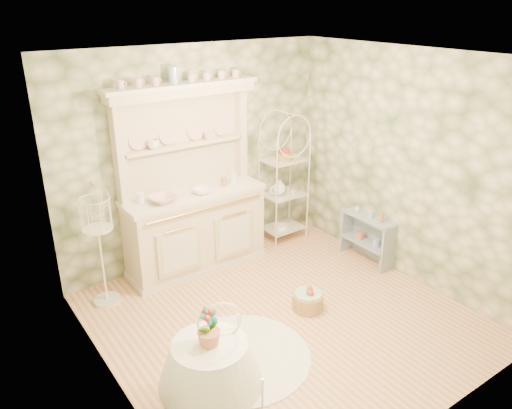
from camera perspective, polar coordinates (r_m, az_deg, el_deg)
floor at (r=5.49m, az=3.09°, el=-12.83°), size 3.60×3.60×0.00m
ceiling at (r=4.50m, az=3.83°, el=16.44°), size 3.60×3.60×0.00m
wall_left at (r=4.06m, az=-17.00°, el=-5.27°), size 3.60×3.60×0.00m
wall_right at (r=6.06m, az=16.92°, el=4.04°), size 3.60×3.60×0.00m
wall_back at (r=6.25m, az=-6.92°, el=5.45°), size 3.60×3.60×0.00m
wall_front at (r=3.75m, az=20.94°, el=-8.27°), size 3.60×3.60×0.00m
kitchen_dresser at (r=6.00m, az=-7.21°, el=2.60°), size 1.87×0.61×2.29m
bakers_rack at (r=6.85m, az=3.19°, el=2.62°), size 0.53×0.39×1.68m
side_shelf at (r=6.60m, az=12.60°, el=-3.95°), size 0.26×0.68×0.58m
round_table at (r=4.20m, az=-5.19°, el=-19.03°), size 0.76×0.76×0.79m
cafe_chair at (r=4.10m, az=-2.74°, el=-18.48°), size 0.56×0.56×0.98m
birdcage_stand at (r=5.65m, az=-17.37°, el=-4.79°), size 0.34×0.34×1.35m
floor_basket at (r=5.60m, az=5.92°, el=-10.83°), size 0.41×0.41×0.21m
lace_rug at (r=4.99m, az=-1.76°, el=-16.95°), size 1.60×1.60×0.01m
bowl_floral at (r=5.81m, az=-10.57°, el=0.35°), size 0.35×0.35×0.08m
bowl_white at (r=5.99m, az=-6.17°, el=1.32°), size 0.28×0.28×0.07m
cup_left at (r=5.83m, az=-11.65°, el=6.53°), size 0.16×0.16×0.11m
cup_right at (r=6.13m, az=-5.56°, el=7.69°), size 0.13×0.13×0.10m
potted_geranium at (r=3.92m, az=-5.30°, el=-13.98°), size 0.19×0.16×0.32m
bottle_amber at (r=6.32m, az=14.13°, el=-1.39°), size 0.06×0.06×0.15m
bottle_blue at (r=6.43m, az=13.06°, el=-1.15°), size 0.06×0.06×0.10m
bottle_glass at (r=6.58m, az=11.50°, el=-0.50°), size 0.07×0.07×0.08m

